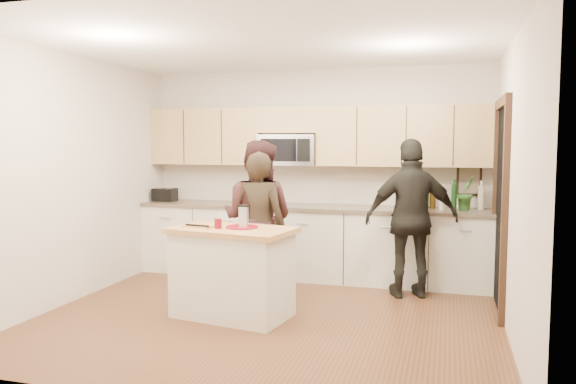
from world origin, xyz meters
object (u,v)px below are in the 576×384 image
(toaster, at_px, (165,195))
(woman_right, at_px, (412,218))
(woman_left, at_px, (259,227))
(woman_center, at_px, (258,219))
(island, at_px, (232,272))

(toaster, height_order, woman_right, woman_right)
(toaster, relative_size, woman_right, 0.17)
(toaster, relative_size, woman_left, 0.18)
(toaster, distance_m, woman_right, 3.42)
(toaster, relative_size, woman_center, 0.17)
(woman_center, distance_m, woman_right, 1.74)
(woman_left, bearing_deg, woman_center, -65.62)
(woman_left, bearing_deg, toaster, -33.02)
(toaster, xyz_separation_m, woman_left, (1.78, -1.20, -0.21))
(island, distance_m, toaster, 2.52)
(island, bearing_deg, woman_right, 46.37)
(woman_center, bearing_deg, island, 97.69)
(woman_left, height_order, woman_right, woman_right)
(woman_center, bearing_deg, woman_left, 121.32)
(woman_right, bearing_deg, toaster, -26.77)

